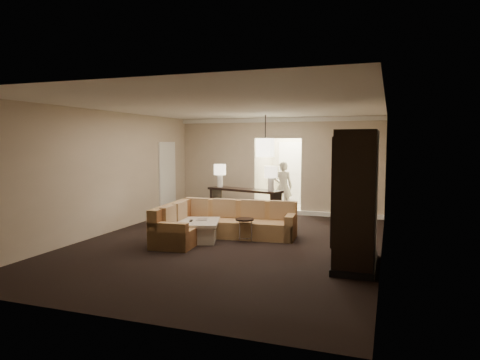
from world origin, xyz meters
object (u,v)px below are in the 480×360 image
at_px(person, 283,184).
at_px(console_table, 244,201).
at_px(sectional_sofa, 218,224).
at_px(coffee_table, 194,230).
at_px(drink_table, 245,225).
at_px(armoire, 356,202).

bearing_deg(person, console_table, 58.14).
height_order(sectional_sofa, person, person).
xyz_separation_m(coffee_table, console_table, (0.22, 2.69, 0.28)).
distance_m(console_table, drink_table, 2.58).
bearing_deg(sectional_sofa, armoire, -25.91).
relative_size(armoire, person, 1.35).
distance_m(drink_table, person, 4.06).
xyz_separation_m(coffee_table, person, (0.90, 4.28, 0.63)).
bearing_deg(person, armoire, 107.38).
distance_m(sectional_sofa, console_table, 2.37).
height_order(console_table, armoire, armoire).
bearing_deg(sectional_sofa, person, 77.91).
bearing_deg(drink_table, coffee_table, -166.37).
height_order(coffee_table, armoire, armoire).
bearing_deg(sectional_sofa, coffee_table, -146.28).
relative_size(sectional_sofa, armoire, 1.19).
xyz_separation_m(coffee_table, armoire, (3.39, -0.80, 0.88)).
bearing_deg(console_table, coffee_table, -78.54).
xyz_separation_m(console_table, person, (0.68, 1.59, 0.35)).
relative_size(sectional_sofa, person, 1.61).
xyz_separation_m(sectional_sofa, person, (0.49, 3.95, 0.53)).
bearing_deg(armoire, console_table, 132.25).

